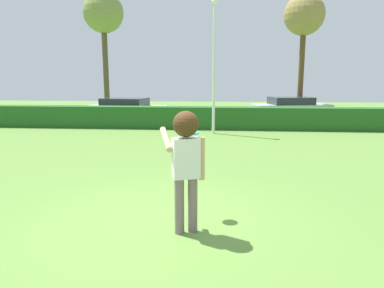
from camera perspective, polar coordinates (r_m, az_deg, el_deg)
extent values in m
plane|color=olive|center=(5.78, -5.11, -12.45)|extent=(60.00, 60.00, 0.00)
cylinder|color=slate|center=(5.24, -2.05, -9.93)|extent=(0.14, 0.14, 0.84)
cylinder|color=slate|center=(5.28, 0.11, -9.76)|extent=(0.14, 0.14, 0.84)
cube|color=silver|center=(5.06, -0.99, -2.28)|extent=(0.43, 0.33, 0.58)
cylinder|color=tan|center=(5.23, -4.19, 0.81)|extent=(0.28, 0.61, 0.30)
cylinder|color=tan|center=(5.12, 1.58, -2.36)|extent=(0.09, 0.09, 0.62)
sphere|color=tan|center=(4.97, -1.01, 2.90)|extent=(0.22, 0.22, 0.22)
sphere|color=#422914|center=(4.97, -1.01, 3.24)|extent=(0.37, 0.37, 0.37)
cylinder|color=#268CE5|center=(5.74, -0.06, 1.83)|extent=(0.24, 0.24, 0.04)
cylinder|color=silver|center=(14.58, 3.55, 11.65)|extent=(0.12, 0.12, 5.09)
sphere|color=#F2EFCC|center=(14.87, 3.67, 21.90)|extent=(0.24, 0.24, 0.24)
cube|color=#235A20|center=(16.13, 1.55, 4.25)|extent=(22.90, 0.90, 0.99)
cube|color=white|center=(18.95, -10.71, 5.24)|extent=(4.40, 2.27, 0.55)
cube|color=#2D333D|center=(18.91, -10.76, 6.68)|extent=(2.40, 1.85, 0.40)
cylinder|color=black|center=(19.24, -5.64, 4.63)|extent=(0.61, 0.18, 0.60)
cylinder|color=black|center=(17.64, -7.40, 4.06)|extent=(0.61, 0.18, 0.60)
cylinder|color=black|center=(20.36, -13.53, 4.71)|extent=(0.61, 0.18, 0.60)
cylinder|color=black|center=(18.86, -15.83, 4.17)|extent=(0.61, 0.18, 0.60)
cube|color=#B7B7BC|center=(20.43, 15.56, 5.41)|extent=(4.47, 2.57, 0.55)
cube|color=#2D333D|center=(20.39, 15.62, 6.74)|extent=(2.49, 2.01, 0.40)
cylinder|color=black|center=(21.83, 18.22, 4.85)|extent=(0.61, 0.23, 0.60)
cylinder|color=black|center=(20.32, 20.29, 4.34)|extent=(0.61, 0.23, 0.60)
cylinder|color=black|center=(20.72, 10.85, 4.91)|extent=(0.61, 0.23, 0.60)
cylinder|color=black|center=(19.13, 12.45, 4.40)|extent=(0.61, 0.23, 0.60)
cylinder|color=brown|center=(21.18, 17.11, 10.14)|extent=(0.30, 0.30, 4.57)
sphere|color=olive|center=(21.45, 17.62, 19.22)|extent=(2.21, 2.21, 2.21)
cylinder|color=brown|center=(23.95, -13.68, 10.88)|extent=(0.35, 0.35, 5.07)
sphere|color=olive|center=(24.29, -14.09, 19.84)|extent=(2.51, 2.51, 2.51)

